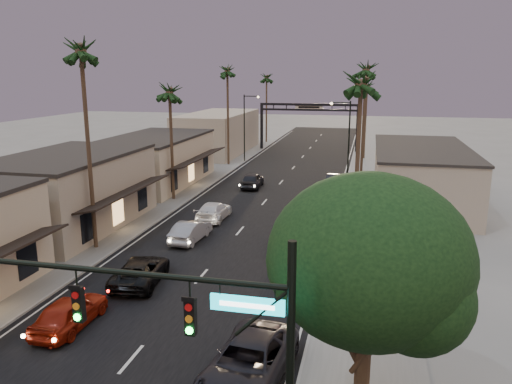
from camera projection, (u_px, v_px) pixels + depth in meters
The scene contains 29 objects.
ground at pixel (271, 195), 49.30m from camera, with size 200.00×200.00×0.00m, color slate.
road at pixel (280, 184), 54.05m from camera, with size 14.00×120.00×0.02m, color black.
sidewalk_left at pixel (215, 168), 62.73m from camera, with size 5.00×92.00×0.12m, color slate.
sidewalk_right at pixel (370, 175), 58.62m from camera, with size 5.00×92.00×0.12m, color slate.
storefront_mid at pixel (69, 193), 38.20m from camera, with size 8.00×14.00×5.50m, color gray.
storefront_far at pixel (156, 161), 53.44m from camera, with size 8.00×16.00×5.00m, color #BEAE91.
storefront_dist at pixel (218, 133), 75.14m from camera, with size 8.00×20.00×6.00m, color gray.
building_right at pixel (420, 176), 45.70m from camera, with size 8.00×18.00×5.00m, color gray.
traffic_signal at pixel (217, 336), 12.75m from camera, with size 8.51×0.22×7.80m.
corner_tree at pixel (371, 266), 14.99m from camera, with size 6.20×6.20×8.80m.
arch at pixel (309, 115), 76.49m from camera, with size 15.20×0.40×7.27m.
streetlight_right at pixel (346, 137), 51.32m from camera, with size 2.13×0.30×9.00m.
streetlight_left at pixel (246, 122), 66.65m from camera, with size 2.13×0.30×9.00m.
palm_lb at pixel (80, 45), 31.00m from camera, with size 3.20×3.20×15.20m.
palm_lc at pixel (169, 87), 44.96m from camera, with size 3.20×3.20×12.20m.
palm_ld at pixel (227, 68), 62.54m from camera, with size 3.20×3.20×14.20m.
palm_ra at pixel (361, 77), 29.63m from camera, with size 3.20×3.20×13.20m.
palm_rb at pixel (366, 66), 48.38m from camera, with size 3.20×3.20×14.20m.
palm_rc at pixel (367, 83), 67.81m from camera, with size 3.20×3.20×12.20m.
palm_far at pixel (267, 75), 84.52m from camera, with size 3.20×3.20×13.20m.
oncoming_red at pixel (70, 312), 23.32m from camera, with size 1.82×4.51×1.54m, color maroon.
oncoming_pickup at pixel (140, 271), 28.34m from camera, with size 2.37×5.13×1.43m, color black.
oncoming_silver at pixel (191, 231), 35.49m from camera, with size 1.56×4.47×1.47m, color gray.
oncoming_white at pixel (214, 211), 40.71m from camera, with size 2.04×5.01×1.46m, color silver.
oncoming_dgrey at pixel (252, 180), 52.22m from camera, with size 1.90×4.72×1.61m, color black.
curbside_near at pixel (249, 362), 19.16m from camera, with size 2.74×5.94×1.65m, color black.
curbside_black at pixel (290, 239), 33.93m from camera, with size 1.85×4.55×1.32m, color black.
curbside_grey at pixel (306, 215), 39.02m from camera, with size 2.03×5.04×1.72m, color #48484D.
curbside_far at pixel (333, 181), 52.33m from camera, with size 1.43×4.11×1.35m, color black.
Camera 1 is at (9.24, -7.04, 11.61)m, focal length 35.00 mm.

